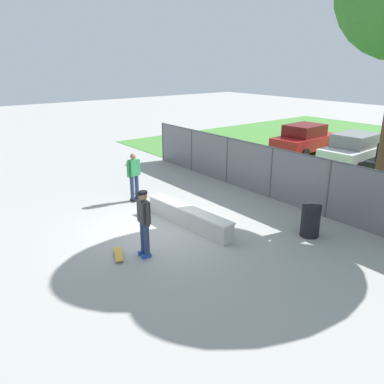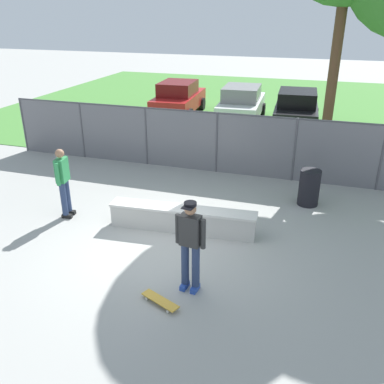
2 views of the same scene
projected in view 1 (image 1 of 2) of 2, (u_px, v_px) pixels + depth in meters
name	position (u px, v px, depth m)	size (l,w,h in m)	color
ground_plane	(160.00, 231.00, 11.91)	(80.00, 80.00, 0.00)	#9E9E99
concrete_ledge	(188.00, 217.00, 12.21)	(3.59, 0.74, 0.60)	#B7B5AD
skateboarder	(144.00, 221.00, 10.08)	(0.60, 0.33, 1.84)	#2647A5
skateboard	(119.00, 254.00, 10.33)	(0.81, 0.50, 0.09)	gold
chainlink_fence	(271.00, 171.00, 14.48)	(14.81, 0.07, 1.99)	#4C4C51
car_red	(305.00, 139.00, 21.53)	(2.20, 4.29, 1.66)	#B21E1E
car_white	(355.00, 150.00, 18.91)	(2.20, 4.29, 1.66)	silver
bystander	(134.00, 175.00, 14.19)	(0.32, 0.59, 1.82)	black
trash_bin	(311.00, 220.00, 11.44)	(0.56, 0.56, 1.00)	black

